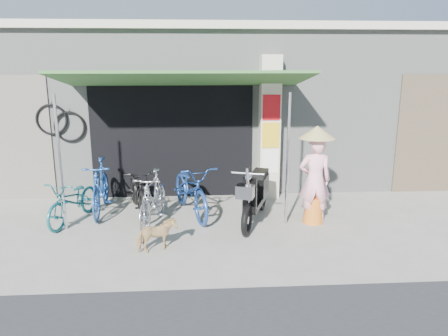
{
  "coord_description": "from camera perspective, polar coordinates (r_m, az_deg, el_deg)",
  "views": [
    {
      "loc": [
        -0.69,
        -6.6,
        2.87
      ],
      "look_at": [
        -0.2,
        1.0,
        1.0
      ],
      "focal_mm": 35.0,
      "sensor_mm": 36.0,
      "label": 1
    }
  ],
  "objects": [
    {
      "name": "ground",
      "position": [
        7.23,
        2.13,
        -9.6
      ],
      "size": [
        80.0,
        80.0,
        0.0
      ],
      "primitive_type": "plane",
      "color": "gray",
      "rests_on": "ground"
    },
    {
      "name": "bicycle_shop",
      "position": [
        11.76,
        -0.35,
        8.75
      ],
      "size": [
        12.3,
        5.3,
        3.66
      ],
      "color": "gray",
      "rests_on": "ground"
    },
    {
      "name": "shop_pillar",
      "position": [
        9.28,
        5.93,
        5.22
      ],
      "size": [
        0.42,
        0.44,
        3.0
      ],
      "color": "beige",
      "rests_on": "ground"
    },
    {
      "name": "awning",
      "position": [
        8.24,
        -5.28,
        11.26
      ],
      "size": [
        4.6,
        1.88,
        2.72
      ],
      "color": "#2E5B29",
      "rests_on": "ground"
    },
    {
      "name": "bike_teal",
      "position": [
        8.39,
        -19.05,
        -4.03
      ],
      "size": [
        0.98,
        1.65,
        0.82
      ],
      "primitive_type": "imported",
      "rotation": [
        0.0,
        0.0,
        -0.3
      ],
      "color": "#165F65",
      "rests_on": "ground"
    },
    {
      "name": "bike_blue",
      "position": [
        8.7,
        -15.84,
        -2.4
      ],
      "size": [
        0.57,
        1.75,
        1.04
      ],
      "primitive_type": "imported",
      "rotation": [
        0.0,
        0.0,
        0.05
      ],
      "color": "#204B95",
      "rests_on": "ground"
    },
    {
      "name": "bike_black",
      "position": [
        8.55,
        -11.13,
        -2.83
      ],
      "size": [
        1.07,
        1.86,
        0.93
      ],
      "primitive_type": "imported",
      "rotation": [
        0.0,
        0.0,
        0.27
      ],
      "color": "black",
      "rests_on": "ground"
    },
    {
      "name": "bike_silver",
      "position": [
        7.86,
        -9.26,
        -3.98
      ],
      "size": [
        0.76,
        1.7,
        0.99
      ],
      "primitive_type": "imported",
      "rotation": [
        0.0,
        0.0,
        -0.18
      ],
      "color": "silver",
      "rests_on": "ground"
    },
    {
      "name": "bike_navy",
      "position": [
        8.32,
        -4.31,
        -2.73
      ],
      "size": [
        1.23,
        2.05,
        1.02
      ],
      "primitive_type": "imported",
      "rotation": [
        0.0,
        0.0,
        0.31
      ],
      "color": "navy",
      "rests_on": "ground"
    },
    {
      "name": "street_dog",
      "position": [
        6.87,
        -8.81,
        -8.7
      ],
      "size": [
        0.68,
        0.51,
        0.52
      ],
      "primitive_type": "imported",
      "rotation": [
        0.0,
        0.0,
        2.01
      ],
      "color": "#9E7F54",
      "rests_on": "ground"
    },
    {
      "name": "moped",
      "position": [
        7.96,
        4.16,
        -3.54
      ],
      "size": [
        0.85,
        1.89,
        1.1
      ],
      "rotation": [
        0.0,
        0.0,
        -0.33
      ],
      "color": "black",
      "rests_on": "ground"
    },
    {
      "name": "nun",
      "position": [
        7.95,
        11.8,
        -1.02
      ],
      "size": [
        0.64,
        0.64,
        1.78
      ],
      "rotation": [
        0.0,
        0.0,
        3.11
      ],
      "color": "#FFABB9",
      "rests_on": "ground"
    }
  ]
}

